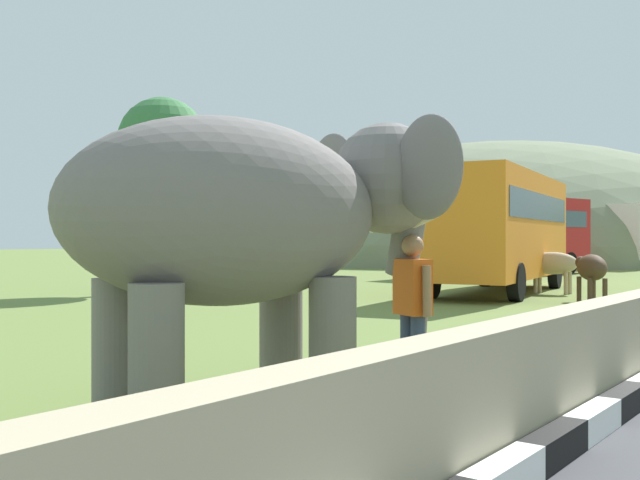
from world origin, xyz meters
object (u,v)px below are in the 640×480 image
object	(u,v)px
bus_red	(508,228)
cow_near	(551,264)
elephant	(262,216)
bus_orange	(498,223)
cow_mid	(591,269)
person_handler	(413,304)

from	to	relation	value
bus_red	cow_near	size ratio (longest dim) A/B	5.28
elephant	cow_near	size ratio (longest dim) A/B	2.16
bus_orange	elephant	bearing A→B (deg)	-163.98
bus_red	cow_mid	xyz separation A→B (m)	(-12.66, -7.52, -1.21)
cow_mid	elephant	bearing A→B (deg)	-175.05
cow_near	cow_mid	xyz separation A→B (m)	(-2.65, -1.97, 0.00)
cow_mid	cow_near	bearing A→B (deg)	36.65
elephant	bus_red	distance (m)	27.80
elephant	cow_near	bearing A→B (deg)	10.92
cow_near	person_handler	bearing A→B (deg)	-165.42
bus_orange	cow_near	bearing A→B (deg)	-63.83
elephant	bus_orange	distance (m)	16.36
bus_orange	cow_near	xyz separation A→B (m)	(0.66, -1.35, -1.21)
person_handler	bus_red	distance (m)	26.56
person_handler	cow_near	xyz separation A→B (m)	(14.80, 3.85, -0.06)
person_handler	cow_near	size ratio (longest dim) A/B	0.88
elephant	cow_near	xyz separation A→B (m)	(16.38, 3.16, -0.95)
elephant	cow_mid	size ratio (longest dim) A/B	2.27
elephant	person_handler	distance (m)	1.95
bus_orange	bus_red	xyz separation A→B (m)	(10.68, 4.19, 0.00)
elephant	bus_orange	xyz separation A→B (m)	(15.72, 4.51, 0.26)
person_handler	bus_orange	xyz separation A→B (m)	(14.13, 5.20, 1.15)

